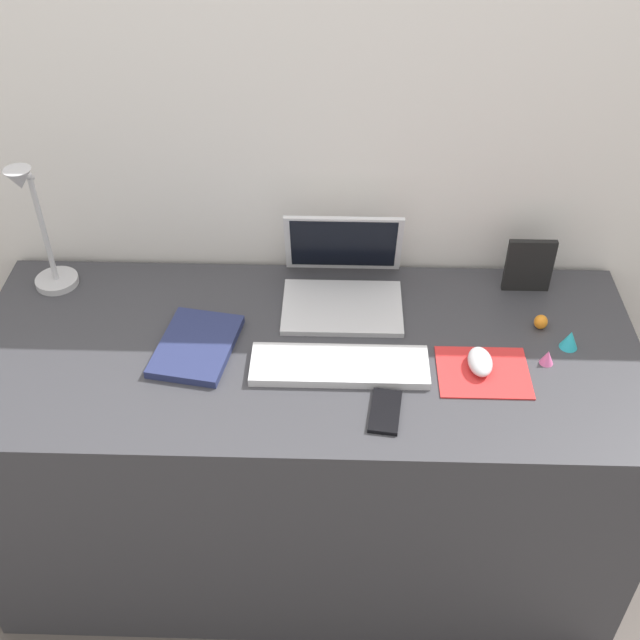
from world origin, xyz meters
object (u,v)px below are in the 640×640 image
desk_lamp (40,232)px  picture_frame (529,266)px  toy_figurine_orange (541,322)px  notebook_pad (196,346)px  toy_figurine_cyan (570,340)px  cell_phone (385,411)px  laptop (343,279)px  toy_figurine_pink (547,357)px  keyboard (340,366)px  mouse (480,362)px

desk_lamp → picture_frame: size_ratio=2.45×
picture_frame → toy_figurine_orange: picture_frame is taller
notebook_pad → toy_figurine_cyan: bearing=11.8°
cell_phone → laptop: bearing=110.5°
toy_figurine_orange → toy_figurine_pink: (-0.01, -0.13, -0.00)m
toy_figurine_pink → toy_figurine_orange: bearing=86.3°
desk_lamp → notebook_pad: desk_lamp is taller
cell_phone → notebook_pad: 0.48m
desk_lamp → toy_figurine_orange: size_ratio=10.03×
keyboard → toy_figurine_pink: toy_figurine_pink is taller
keyboard → toy_figurine_cyan: (0.54, 0.09, 0.01)m
laptop → desk_lamp: bearing=179.7°
mouse → cell_phone: bearing=-146.4°
laptop → toy_figurine_orange: laptop is taller
toy_figurine_pink → toy_figurine_cyan: bearing=42.4°
mouse → notebook_pad: (-0.66, 0.05, -0.01)m
laptop → picture_frame: laptop is taller
mouse → toy_figurine_orange: size_ratio=2.62×
laptop → cell_phone: bearing=-76.9°
cell_phone → toy_figurine_orange: toy_figurine_orange is taller
desk_lamp → toy_figurine_pink: desk_lamp is taller
laptop → notebook_pad: laptop is taller
cell_phone → picture_frame: 0.59m
cell_phone → toy_figurine_orange: size_ratio=3.49×
laptop → toy_figurine_cyan: size_ratio=6.30×
laptop → toy_figurine_cyan: (0.54, -0.19, -0.03)m
cell_phone → desk_lamp: (-0.84, 0.42, 0.17)m
picture_frame → toy_figurine_pink: bearing=-89.3°
keyboard → toy_figurine_orange: bearing=18.3°
laptop → mouse: 0.42m
laptop → keyboard: bearing=-90.9°
laptop → mouse: (0.32, -0.27, -0.03)m
mouse → cell_phone: 0.27m
laptop → keyboard: 0.28m
keyboard → cell_phone: bearing=-53.6°
notebook_pad → cell_phone: bearing=-14.2°
laptop → toy_figurine_pink: laptop is taller
laptop → mouse: bearing=-39.9°
toy_figurine_orange → toy_figurine_cyan: size_ratio=0.77×
mouse → toy_figurine_pink: size_ratio=2.68×
toy_figurine_cyan → toy_figurine_pink: toy_figurine_cyan is taller
picture_frame → toy_figurine_cyan: picture_frame is taller
toy_figurine_cyan → toy_figurine_pink: size_ratio=1.33×
laptop → picture_frame: (0.47, 0.04, 0.02)m
keyboard → mouse: bearing=1.9°
keyboard → desk_lamp: 0.81m
picture_frame → toy_figurine_pink: picture_frame is taller
mouse → notebook_pad: size_ratio=0.40×
cell_phone → desk_lamp: desk_lamp is taller
picture_frame → desk_lamp: bearing=-178.3°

